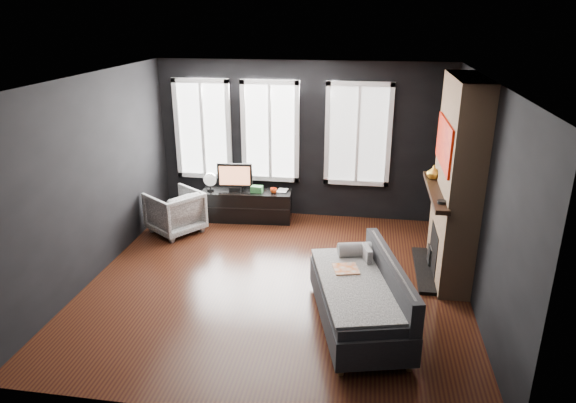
% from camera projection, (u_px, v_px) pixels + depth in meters
% --- Properties ---
extents(floor, '(5.00, 5.00, 0.00)m').
position_uv_depth(floor, '(277.00, 281.00, 6.97)').
color(floor, black).
rests_on(floor, ground).
extents(ceiling, '(5.00, 5.00, 0.00)m').
position_uv_depth(ceiling, '(276.00, 78.00, 6.03)').
color(ceiling, white).
rests_on(ceiling, ground).
extents(wall_back, '(5.00, 0.02, 2.70)m').
position_uv_depth(wall_back, '(302.00, 141.00, 8.82)').
color(wall_back, black).
rests_on(wall_back, ground).
extents(wall_left, '(0.02, 5.00, 2.70)m').
position_uv_depth(wall_left, '(93.00, 178.00, 6.87)').
color(wall_left, black).
rests_on(wall_left, ground).
extents(wall_right, '(0.02, 5.00, 2.70)m').
position_uv_depth(wall_right, '(482.00, 197.00, 6.14)').
color(wall_right, black).
rests_on(wall_right, ground).
extents(windows, '(4.00, 0.16, 1.76)m').
position_uv_depth(windows, '(275.00, 80.00, 8.49)').
color(windows, white).
rests_on(windows, wall_back).
extents(fireplace, '(0.70, 1.62, 2.70)m').
position_uv_depth(fireplace, '(457.00, 181.00, 6.72)').
color(fireplace, '#93724C').
rests_on(fireplace, floor).
extents(sofa, '(1.39, 2.08, 0.82)m').
position_uv_depth(sofa, '(358.00, 294.00, 5.87)').
color(sofa, '#272629').
rests_on(sofa, floor).
extents(stripe_pillow, '(0.15, 0.30, 0.30)m').
position_uv_depth(stripe_pillow, '(366.00, 258.00, 6.32)').
color(stripe_pillow, gray).
rests_on(stripe_pillow, sofa).
extents(armchair, '(1.02, 1.03, 0.78)m').
position_uv_depth(armchair, '(175.00, 210.00, 8.40)').
color(armchair, silver).
rests_on(armchair, floor).
extents(media_console, '(1.57, 0.59, 0.53)m').
position_uv_depth(media_console, '(247.00, 205.00, 8.96)').
color(media_console, black).
rests_on(media_console, floor).
extents(monitor, '(0.62, 0.19, 0.55)m').
position_uv_depth(monitor, '(235.00, 175.00, 8.80)').
color(monitor, black).
rests_on(monitor, media_console).
extents(desk_fan, '(0.25, 0.25, 0.32)m').
position_uv_depth(desk_fan, '(210.00, 182.00, 8.83)').
color(desk_fan, gray).
rests_on(desk_fan, media_console).
extents(mug, '(0.13, 0.11, 0.11)m').
position_uv_depth(mug, '(274.00, 190.00, 8.73)').
color(mug, red).
rests_on(mug, media_console).
extents(book, '(0.17, 0.03, 0.23)m').
position_uv_depth(book, '(278.00, 185.00, 8.83)').
color(book, '#B0A68A').
rests_on(book, media_console).
extents(storage_box, '(0.21, 0.14, 0.11)m').
position_uv_depth(storage_box, '(257.00, 189.00, 8.78)').
color(storage_box, '#377E3D').
rests_on(storage_box, media_console).
extents(mantel_vase, '(0.25, 0.26, 0.19)m').
position_uv_depth(mantel_vase, '(434.00, 172.00, 7.18)').
color(mantel_vase, gold).
rests_on(mantel_vase, fireplace).
extents(mantel_clock, '(0.12, 0.12, 0.04)m').
position_uv_depth(mantel_clock, '(442.00, 202.00, 6.28)').
color(mantel_clock, black).
rests_on(mantel_clock, fireplace).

